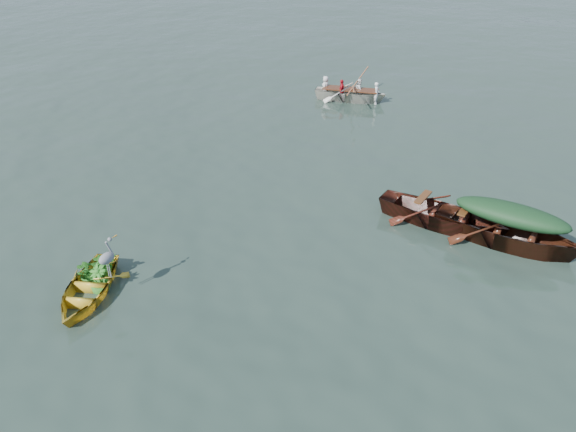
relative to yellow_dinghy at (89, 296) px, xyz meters
name	(u,v)px	position (x,y,z in m)	size (l,w,h in m)	color
ground	(202,309)	(2.36, 0.99, 0.00)	(140.00, 140.00, 0.00)	#2C3E34
yellow_dinghy	(89,296)	(0.00, 0.00, 0.00)	(1.31, 3.03, 0.81)	yellow
green_tarp_boat	(505,245)	(7.14, 6.96, 0.00)	(1.55, 4.97, 1.20)	#461910
open_wooden_boat	(440,226)	(5.48, 6.97, 0.00)	(1.47, 4.73, 1.13)	#4F1B13
rowed_boat	(350,101)	(-1.14, 14.78, 0.00)	(1.25, 4.16, 0.98)	white
green_tarp_cover	(512,215)	(7.14, 6.96, 0.86)	(0.85, 2.74, 0.52)	#193E1F
thwart_benches	(444,207)	(5.48, 6.97, 0.58)	(0.88, 2.36, 0.04)	#522C13
heron	(108,264)	(0.47, 0.29, 0.86)	(0.28, 0.40, 0.92)	gray
dinghy_weeds	(94,255)	(-0.22, 0.50, 0.70)	(0.70, 0.90, 0.60)	#26681B
rowers	(351,80)	(-1.14, 14.78, 0.87)	(1.12, 2.91, 0.76)	white
oars	(351,89)	(-1.14, 14.78, 0.52)	(2.60, 0.60, 0.06)	#A1613D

